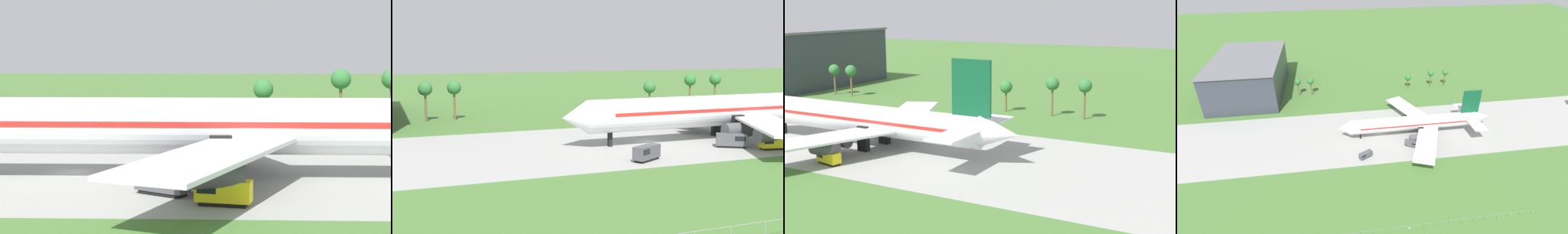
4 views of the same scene
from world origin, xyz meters
The scene contains 6 objects.
ground_plane centered at (0.00, 0.00, 0.00)m, with size 600.00×600.00×0.00m, color #477233.
taxiway_strip centered at (0.00, 0.00, 0.01)m, with size 320.00×44.00×0.02m.
jet_airliner centered at (16.18, -2.66, 5.79)m, with size 69.59×58.27×19.78m.
fuel_truck centered at (11.60, -12.11, 1.41)m, with size 5.82×4.64×2.63m.
catering_van centered at (17.34, -16.54, 1.30)m, with size 5.50×3.02×2.40m.
palm_tree_row centered at (8.22, 46.33, 8.09)m, with size 90.17×3.60×10.68m.
Camera 1 is at (17.22, -81.09, 14.71)m, focal length 65.00 mm.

